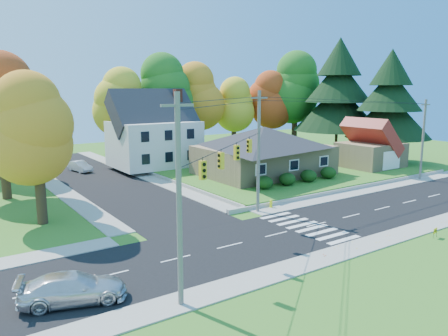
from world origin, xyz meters
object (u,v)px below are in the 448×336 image
object	(u,v)px
ranch_house	(264,150)
silver_sedan	(73,288)
white_car	(80,166)
fire_hydrant	(271,204)

from	to	relation	value
ranch_house	silver_sedan	world-z (taller)	ranch_house
white_car	fire_hydrant	bearing A→B (deg)	-84.73
white_car	fire_hydrant	xyz separation A→B (m)	(8.58, -26.18, -0.32)
silver_sedan	fire_hydrant	bearing A→B (deg)	-50.59
white_car	ranch_house	bearing A→B (deg)	-56.61
ranch_house	fire_hydrant	size ratio (longest dim) A/B	19.74
silver_sedan	ranch_house	bearing A→B (deg)	-38.33
fire_hydrant	silver_sedan	bearing A→B (deg)	-158.10
silver_sedan	fire_hydrant	xyz separation A→B (m)	(18.82, 7.57, -0.39)
white_car	fire_hydrant	world-z (taller)	white_car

